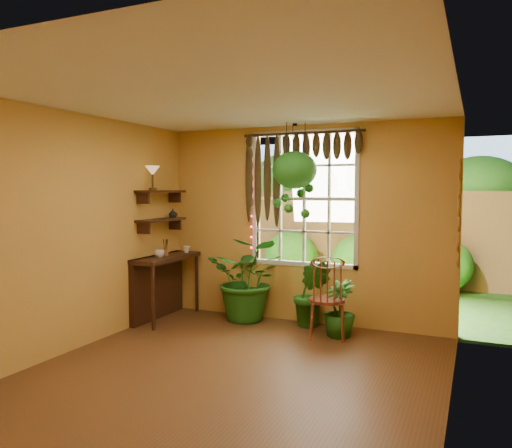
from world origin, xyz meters
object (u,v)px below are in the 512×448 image
at_px(potted_plant_mid, 312,293).
at_px(hanging_basket, 295,177).
at_px(potted_plant_left, 249,278).
at_px(windsor_chair, 327,311).
at_px(counter_ledge, 160,280).

xyz_separation_m(potted_plant_mid, hanging_basket, (-0.25, -0.00, 1.54)).
distance_m(potted_plant_left, potted_plant_mid, 0.92).
bearing_deg(potted_plant_mid, potted_plant_left, -177.30).
xyz_separation_m(windsor_chair, potted_plant_left, (-1.23, 0.37, 0.25)).
relative_size(windsor_chair, potted_plant_left, 1.00).
relative_size(windsor_chair, potted_plant_mid, 1.31).
bearing_deg(counter_ledge, potted_plant_left, 18.86).
distance_m(windsor_chair, hanging_basket, 1.80).
bearing_deg(windsor_chair, potted_plant_mid, 111.59).
xyz_separation_m(counter_ledge, hanging_basket, (1.85, 0.45, 1.44)).
bearing_deg(hanging_basket, potted_plant_mid, 0.87).
distance_m(potted_plant_left, hanging_basket, 1.55).
relative_size(windsor_chair, hanging_basket, 0.93).
bearing_deg(hanging_basket, counter_ledge, -166.43).
bearing_deg(potted_plant_mid, counter_ledge, -167.89).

